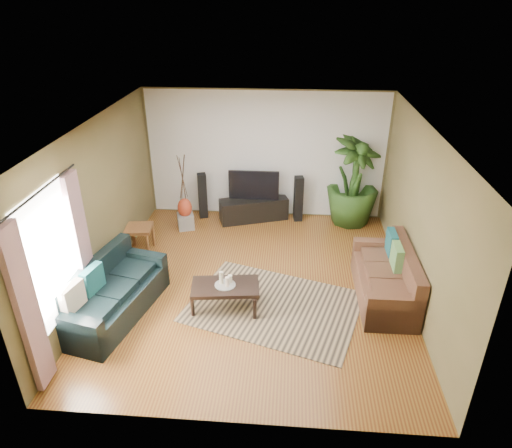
# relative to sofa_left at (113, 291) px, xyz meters

# --- Properties ---
(floor) EXTENTS (5.50, 5.50, 0.00)m
(floor) POSITION_rel_sofa_left_xyz_m (2.06, 0.94, -0.42)
(floor) COLOR brown
(floor) RESTS_ON ground
(ceiling) EXTENTS (5.50, 5.50, 0.00)m
(ceiling) POSITION_rel_sofa_left_xyz_m (2.06, 0.94, 2.28)
(ceiling) COLOR white
(ceiling) RESTS_ON ground
(wall_back) EXTENTS (5.00, 0.00, 5.00)m
(wall_back) POSITION_rel_sofa_left_xyz_m (2.06, 3.69, 0.93)
(wall_back) COLOR brown
(wall_back) RESTS_ON ground
(wall_front) EXTENTS (5.00, 0.00, 5.00)m
(wall_front) POSITION_rel_sofa_left_xyz_m (2.06, -1.81, 0.93)
(wall_front) COLOR brown
(wall_front) RESTS_ON ground
(wall_left) EXTENTS (0.00, 5.50, 5.50)m
(wall_left) POSITION_rel_sofa_left_xyz_m (-0.44, 0.94, 0.92)
(wall_left) COLOR brown
(wall_left) RESTS_ON ground
(wall_right) EXTENTS (0.00, 5.50, 5.50)m
(wall_right) POSITION_rel_sofa_left_xyz_m (4.56, 0.94, 0.92)
(wall_right) COLOR brown
(wall_right) RESTS_ON ground
(backwall_panel) EXTENTS (4.90, 0.00, 4.90)m
(backwall_panel) POSITION_rel_sofa_left_xyz_m (2.06, 3.68, 0.93)
(backwall_panel) COLOR white
(backwall_panel) RESTS_ON ground
(window_pane) EXTENTS (0.00, 1.80, 1.80)m
(window_pane) POSITION_rel_sofa_left_xyz_m (-0.42, -0.66, 0.97)
(window_pane) COLOR white
(window_pane) RESTS_ON ground
(curtain_near) EXTENTS (0.08, 0.35, 2.20)m
(curtain_near) POSITION_rel_sofa_left_xyz_m (-0.37, -1.41, 0.72)
(curtain_near) COLOR gray
(curtain_near) RESTS_ON ground
(curtain_far) EXTENTS (0.08, 0.35, 2.20)m
(curtain_far) POSITION_rel_sofa_left_xyz_m (-0.37, 0.09, 0.72)
(curtain_far) COLOR gray
(curtain_far) RESTS_ON ground
(curtain_rod) EXTENTS (0.03, 1.90, 0.03)m
(curtain_rod) POSITION_rel_sofa_left_xyz_m (-0.37, -0.66, 1.87)
(curtain_rod) COLOR black
(curtain_rod) RESTS_ON ground
(sofa_left) EXTENTS (1.24, 2.07, 0.85)m
(sofa_left) POSITION_rel_sofa_left_xyz_m (0.00, 0.00, 0.00)
(sofa_left) COLOR black
(sofa_left) RESTS_ON floor
(sofa_right) EXTENTS (0.81, 1.79, 0.85)m
(sofa_right) POSITION_rel_sofa_left_xyz_m (4.12, 0.76, 0.00)
(sofa_right) COLOR brown
(sofa_right) RESTS_ON floor
(area_rug) EXTENTS (2.98, 2.49, 0.01)m
(area_rug) POSITION_rel_sofa_left_xyz_m (2.40, 0.37, -0.42)
(area_rug) COLOR tan
(area_rug) RESTS_ON floor
(coffee_table) EXTENTS (1.08, 0.68, 0.42)m
(coffee_table) POSITION_rel_sofa_left_xyz_m (1.65, 0.29, -0.22)
(coffee_table) COLOR black
(coffee_table) RESTS_ON floor
(candle_tray) EXTENTS (0.32, 0.32, 0.01)m
(candle_tray) POSITION_rel_sofa_left_xyz_m (1.65, 0.29, 0.00)
(candle_tray) COLOR gray
(candle_tray) RESTS_ON coffee_table
(candle_tall) EXTENTS (0.07, 0.07, 0.20)m
(candle_tall) POSITION_rel_sofa_left_xyz_m (1.59, 0.32, 0.11)
(candle_tall) COLOR beige
(candle_tall) RESTS_ON candle_tray
(candle_mid) EXTENTS (0.07, 0.07, 0.16)m
(candle_mid) POSITION_rel_sofa_left_xyz_m (1.69, 0.25, 0.09)
(candle_mid) COLOR white
(candle_mid) RESTS_ON candle_tray
(candle_short) EXTENTS (0.07, 0.07, 0.13)m
(candle_short) POSITION_rel_sofa_left_xyz_m (1.72, 0.35, 0.07)
(candle_short) COLOR white
(candle_short) RESTS_ON candle_tray
(tv_stand) EXTENTS (1.50, 0.87, 0.48)m
(tv_stand) POSITION_rel_sofa_left_xyz_m (1.83, 3.38, -0.19)
(tv_stand) COLOR black
(tv_stand) RESTS_ON floor
(television) EXTENTS (1.05, 0.06, 0.62)m
(television) POSITION_rel_sofa_left_xyz_m (1.83, 3.40, 0.36)
(television) COLOR black
(television) RESTS_ON tv_stand
(speaker_left) EXTENTS (0.23, 0.24, 0.99)m
(speaker_left) POSITION_rel_sofa_left_xyz_m (0.73, 3.44, 0.07)
(speaker_left) COLOR black
(speaker_left) RESTS_ON floor
(speaker_right) EXTENTS (0.21, 0.22, 0.98)m
(speaker_right) POSITION_rel_sofa_left_xyz_m (2.77, 3.44, 0.07)
(speaker_right) COLOR black
(speaker_right) RESTS_ON floor
(potted_plant) EXTENTS (1.48, 1.48, 1.88)m
(potted_plant) POSITION_rel_sofa_left_xyz_m (3.87, 3.43, 0.52)
(potted_plant) COLOR #234416
(potted_plant) RESTS_ON floor
(plant_pot) EXTENTS (0.35, 0.35, 0.27)m
(plant_pot) POSITION_rel_sofa_left_xyz_m (3.87, 3.43, -0.29)
(plant_pot) COLOR black
(plant_pot) RESTS_ON floor
(pedestal) EXTENTS (0.40, 0.40, 0.32)m
(pedestal) POSITION_rel_sofa_left_xyz_m (0.46, 2.87, -0.27)
(pedestal) COLOR gray
(pedestal) RESTS_ON floor
(vase) EXTENTS (0.29, 0.29, 0.41)m
(vase) POSITION_rel_sofa_left_xyz_m (0.46, 2.87, 0.04)
(vase) COLOR #99321B
(vase) RESTS_ON pedestal
(side_table) EXTENTS (0.53, 0.53, 0.50)m
(side_table) POSITION_rel_sofa_left_xyz_m (-0.19, 1.90, -0.17)
(side_table) COLOR brown
(side_table) RESTS_ON floor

